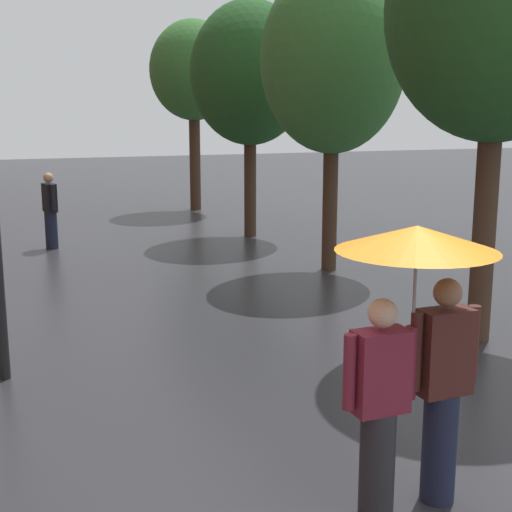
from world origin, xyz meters
TOP-DOWN VIEW (x-y plane):
  - ground_plane at (0.00, 0.00)m, footprint 80.00×80.00m
  - street_tree_0 at (3.17, 2.89)m, footprint 2.68×2.68m
  - street_tree_1 at (3.19, 7.28)m, footprint 2.56×2.56m
  - street_tree_2 at (3.06, 11.16)m, footprint 2.70×2.70m
  - street_tree_3 at (3.10, 15.98)m, footprint 2.50×2.50m
  - couple_under_umbrella at (0.15, -0.24)m, footprint 1.15×1.15m
  - pedestrian_walking_midground at (-1.43, 11.19)m, footprint 0.29×0.58m

SIDE VIEW (x-z plane):
  - ground_plane at x=0.00m, z-range 0.00..0.00m
  - pedestrian_walking_midground at x=-1.43m, z-range 0.01..1.63m
  - couple_under_umbrella at x=0.15m, z-range 0.36..2.50m
  - street_tree_2 at x=3.06m, z-range 1.03..6.33m
  - street_tree_1 at x=3.19m, z-range 1.04..6.45m
  - street_tree_3 at x=3.10m, z-range 1.25..6.65m
  - street_tree_0 at x=3.17m, z-range 1.23..6.87m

